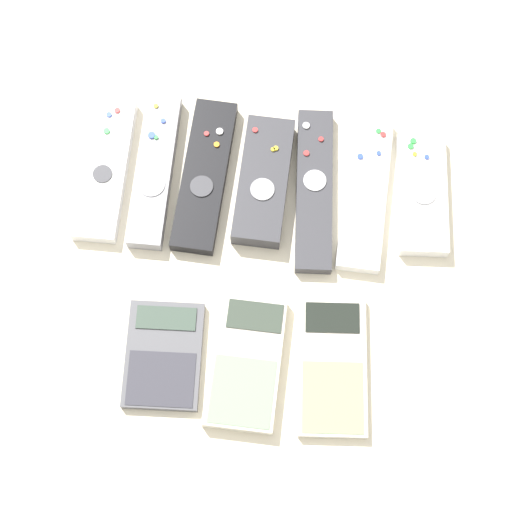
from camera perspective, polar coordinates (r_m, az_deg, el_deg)
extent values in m
plane|color=beige|center=(1.00, -0.13, -1.60)|extent=(3.00, 3.00, 0.00)
cube|color=white|center=(1.06, -10.03, 5.74)|extent=(0.05, 0.19, 0.02)
cylinder|color=#38383D|center=(1.04, -10.20, 5.42)|extent=(0.02, 0.02, 0.00)
cylinder|color=green|center=(1.07, -9.93, 8.21)|extent=(0.01, 0.01, 0.00)
cylinder|color=red|center=(1.08, -9.24, 9.56)|extent=(0.01, 0.01, 0.00)
cylinder|color=blue|center=(1.08, -9.77, 9.27)|extent=(0.01, 0.01, 0.00)
cube|color=gray|center=(1.05, -6.74, 5.69)|extent=(0.04, 0.20, 0.02)
cylinder|color=silver|center=(1.03, -6.98, 4.77)|extent=(0.03, 0.03, 0.00)
cylinder|color=blue|center=(1.06, -6.20, 8.94)|extent=(0.01, 0.01, 0.00)
cylinder|color=blue|center=(1.05, -6.97, 8.00)|extent=(0.01, 0.01, 0.00)
cylinder|color=yellow|center=(1.07, -6.69, 9.91)|extent=(0.01, 0.01, 0.00)
cylinder|color=green|center=(1.05, -6.68, 7.86)|extent=(0.01, 0.01, 0.00)
cube|color=black|center=(1.04, -3.44, 5.39)|extent=(0.06, 0.20, 0.02)
cylinder|color=#38383D|center=(1.02, -3.65, 4.66)|extent=(0.03, 0.03, 0.00)
cylinder|color=orange|center=(1.04, -2.64, 7.43)|extent=(0.01, 0.01, 0.00)
cylinder|color=silver|center=(1.05, -2.44, 8.30)|extent=(0.01, 0.01, 0.00)
cylinder|color=red|center=(1.05, -3.32, 8.15)|extent=(0.01, 0.01, 0.00)
cube|color=#333338|center=(1.03, 0.34, 5.03)|extent=(0.06, 0.16, 0.02)
cylinder|color=#99999E|center=(1.01, 0.23, 4.49)|extent=(0.03, 0.03, 0.00)
cylinder|color=yellow|center=(1.03, 1.33, 7.19)|extent=(0.01, 0.01, 0.00)
cylinder|color=red|center=(1.04, -0.06, 8.40)|extent=(0.01, 0.01, 0.00)
cylinder|color=yellow|center=(1.03, 1.14, 7.12)|extent=(0.01, 0.01, 0.00)
cube|color=#333338|center=(1.03, 3.90, 4.42)|extent=(0.05, 0.21, 0.02)
cylinder|color=silver|center=(1.03, 3.94, 5.05)|extent=(0.03, 0.03, 0.00)
cylinder|color=silver|center=(1.06, 3.36, 8.68)|extent=(0.01, 0.01, 0.00)
cylinder|color=red|center=(1.05, 4.35, 7.77)|extent=(0.01, 0.01, 0.00)
cylinder|color=red|center=(1.04, 3.37, 6.86)|extent=(0.01, 0.01, 0.00)
cube|color=white|center=(1.04, 7.28, 4.19)|extent=(0.06, 0.20, 0.02)
cylinder|color=blue|center=(1.05, 8.18, 6.80)|extent=(0.01, 0.01, 0.00)
cylinder|color=green|center=(1.06, 8.17, 8.26)|extent=(0.01, 0.01, 0.00)
cylinder|color=blue|center=(1.05, 6.96, 6.61)|extent=(0.01, 0.01, 0.00)
cylinder|color=red|center=(1.06, 8.48, 8.02)|extent=(0.01, 0.01, 0.00)
cube|color=white|center=(1.04, 11.02, 4.12)|extent=(0.07, 0.16, 0.02)
cylinder|color=#99999E|center=(1.03, 11.13, 4.13)|extent=(0.03, 0.03, 0.00)
cylinder|color=green|center=(1.06, 10.44, 7.55)|extent=(0.01, 0.01, 0.00)
cylinder|color=green|center=(1.06, 10.27, 7.21)|extent=(0.01, 0.01, 0.00)
cylinder|color=yellow|center=(1.05, 10.54, 6.70)|extent=(0.01, 0.01, 0.00)
cylinder|color=blue|center=(1.05, 11.31, 6.50)|extent=(0.01, 0.01, 0.00)
cube|color=#4C4C51|center=(0.97, -6.18, -6.60)|extent=(0.09, 0.13, 0.01)
cube|color=#38473D|center=(0.98, -6.01, -4.14)|extent=(0.07, 0.03, 0.00)
cube|color=#313139|center=(0.96, -6.36, -8.15)|extent=(0.08, 0.06, 0.00)
cube|color=beige|center=(0.96, -0.45, -7.11)|extent=(0.08, 0.15, 0.02)
cube|color=#333D33|center=(0.97, -0.07, -4.02)|extent=(0.06, 0.04, 0.00)
cube|color=gray|center=(0.95, -0.72, -9.04)|extent=(0.07, 0.08, 0.00)
cube|color=beige|center=(0.97, 5.10, -7.30)|extent=(0.09, 0.16, 0.01)
cube|color=black|center=(0.97, 5.12, -4.12)|extent=(0.06, 0.04, 0.00)
cube|color=gray|center=(0.95, 5.14, -9.36)|extent=(0.07, 0.08, 0.00)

